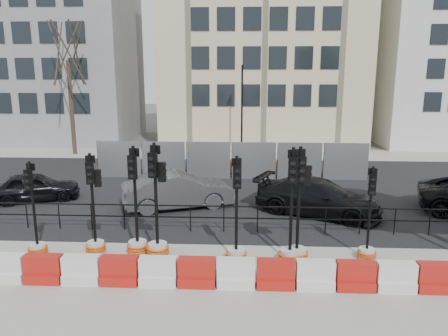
# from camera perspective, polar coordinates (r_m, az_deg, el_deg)

# --- Properties ---
(ground) EXTENTS (120.00, 120.00, 0.00)m
(ground) POSITION_cam_1_polar(r_m,az_deg,el_deg) (14.73, -0.25, -10.08)
(ground) COLOR #51514C
(ground) RESTS_ON ground
(sidewalk_near) EXTENTS (40.00, 6.00, 0.02)m
(sidewalk_near) POSITION_cam_1_polar(r_m,az_deg,el_deg) (12.02, -1.04, -15.60)
(sidewalk_near) COLOR gray
(sidewalk_near) RESTS_ON ground
(road) EXTENTS (40.00, 14.00, 0.03)m
(road) POSITION_cam_1_polar(r_m,az_deg,el_deg) (21.34, 0.74, -2.73)
(road) COLOR black
(road) RESTS_ON ground
(sidewalk_far) EXTENTS (40.00, 4.00, 0.02)m
(sidewalk_far) POSITION_cam_1_polar(r_m,az_deg,el_deg) (30.11, 1.36, 1.84)
(sidewalk_far) COLOR gray
(sidewalk_far) RESTS_ON ground
(building_grey) EXTENTS (11.00, 9.06, 14.00)m
(building_grey) POSITION_cam_1_polar(r_m,az_deg,el_deg) (38.49, -20.32, 13.92)
(building_grey) COLOR gray
(building_grey) RESTS_ON ground
(building_cream) EXTENTS (15.00, 10.06, 18.00)m
(building_cream) POSITION_cam_1_polar(r_m,az_deg,el_deg) (35.71, 5.08, 18.00)
(building_cream) COLOR beige
(building_cream) RESTS_ON ground
(kerb_railing) EXTENTS (18.00, 0.04, 1.00)m
(kerb_railing) POSITION_cam_1_polar(r_m,az_deg,el_deg) (15.61, -0.02, -6.05)
(kerb_railing) COLOR black
(kerb_railing) RESTS_ON ground
(heras_fencing) EXTENTS (14.33, 1.72, 2.00)m
(heras_fencing) POSITION_cam_1_polar(r_m,az_deg,el_deg) (23.90, 0.96, 0.60)
(heras_fencing) COLOR gray
(heras_fencing) RESTS_ON ground
(lamp_post_far) EXTENTS (0.12, 0.56, 6.00)m
(lamp_post_far) POSITION_cam_1_polar(r_m,az_deg,el_deg) (28.64, 2.35, 7.76)
(lamp_post_far) COLOR black
(lamp_post_far) RESTS_ON ground
(tree_bare_far) EXTENTS (2.00, 2.00, 9.00)m
(tree_bare_far) POSITION_cam_1_polar(r_m,az_deg,el_deg) (31.34, -19.76, 13.76)
(tree_bare_far) COLOR #473828
(tree_bare_far) RESTS_ON ground
(barrier_row) EXTENTS (14.65, 0.50, 0.80)m
(barrier_row) POSITION_cam_1_polar(r_m,az_deg,el_deg) (12.04, -0.98, -13.66)
(barrier_row) COLOR red
(barrier_row) RESTS_ON ground
(traffic_signal_a) EXTENTS (0.60, 0.60, 3.02)m
(traffic_signal_a) POSITION_cam_1_polar(r_m,az_deg,el_deg) (14.98, -23.31, -8.21)
(traffic_signal_a) COLOR #BBBCB7
(traffic_signal_a) RESTS_ON ground
(traffic_signal_b) EXTENTS (0.64, 0.64, 3.25)m
(traffic_signal_b) POSITION_cam_1_polar(r_m,az_deg,el_deg) (14.44, -16.50, -7.82)
(traffic_signal_b) COLOR #BBBCB7
(traffic_signal_b) RESTS_ON ground
(traffic_signal_c) EXTENTS (0.68, 0.68, 3.48)m
(traffic_signal_c) POSITION_cam_1_polar(r_m,az_deg,el_deg) (14.12, -11.32, -8.24)
(traffic_signal_c) COLOR #BBBCB7
(traffic_signal_c) RESTS_ON ground
(traffic_signal_d) EXTENTS (0.71, 0.71, 3.61)m
(traffic_signal_d) POSITION_cam_1_polar(r_m,az_deg,el_deg) (13.75, -8.71, -8.08)
(traffic_signal_d) COLOR #BBBCB7
(traffic_signal_d) RESTS_ON ground
(traffic_signal_e) EXTENTS (0.65, 0.65, 3.28)m
(traffic_signal_e) POSITION_cam_1_polar(r_m,az_deg,el_deg) (13.34, 1.61, -9.45)
(traffic_signal_e) COLOR #BBBCB7
(traffic_signal_e) RESTS_ON ground
(traffic_signal_f) EXTENTS (0.70, 0.70, 3.56)m
(traffic_signal_f) POSITION_cam_1_polar(r_m,az_deg,el_deg) (13.45, 9.63, -8.67)
(traffic_signal_f) COLOR #BBBCB7
(traffic_signal_f) RESTS_ON ground
(traffic_signal_g) EXTENTS (0.70, 0.70, 3.56)m
(traffic_signal_g) POSITION_cam_1_polar(r_m,az_deg,el_deg) (13.36, 8.65, -9.31)
(traffic_signal_g) COLOR #BBBCB7
(traffic_signal_g) RESTS_ON ground
(traffic_signal_h) EXTENTS (0.58, 0.58, 2.94)m
(traffic_signal_h) POSITION_cam_1_polar(r_m,az_deg,el_deg) (14.19, 18.24, -9.03)
(traffic_signal_h) COLOR #BBBCB7
(traffic_signal_h) RESTS_ON ground
(car_a) EXTENTS (4.04, 4.79, 1.29)m
(car_a) POSITION_cam_1_polar(r_m,az_deg,el_deg) (21.05, -23.51, -2.27)
(car_a) COLOR black
(car_a) RESTS_ON ground
(car_b) EXTENTS (4.62, 5.70, 1.53)m
(car_b) POSITION_cam_1_polar(r_m,az_deg,el_deg) (18.42, -6.00, -2.90)
(car_b) COLOR #414145
(car_b) RESTS_ON ground
(car_c) EXTENTS (5.84, 6.55, 1.45)m
(car_c) POSITION_cam_1_polar(r_m,az_deg,el_deg) (17.88, 12.16, -3.74)
(car_c) COLOR black
(car_c) RESTS_ON ground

